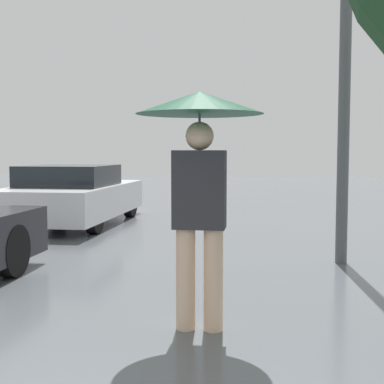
% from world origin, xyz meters
% --- Properties ---
extents(pedestrian, '(1.02, 1.02, 1.92)m').
position_xyz_m(pedestrian, '(-0.06, 3.40, 1.49)').
color(pedestrian, beige).
rests_on(pedestrian, ground_plane).
extents(parked_car_farthest, '(1.88, 4.03, 1.18)m').
position_xyz_m(parked_car_farthest, '(-3.38, 9.44, 0.57)').
color(parked_car_farthest, silver).
rests_on(parked_car_farthest, ground_plane).
extents(street_lamp, '(0.32, 0.32, 4.77)m').
position_xyz_m(street_lamp, '(1.45, 6.25, 2.83)').
color(street_lamp, '#515456').
rests_on(street_lamp, ground_plane).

